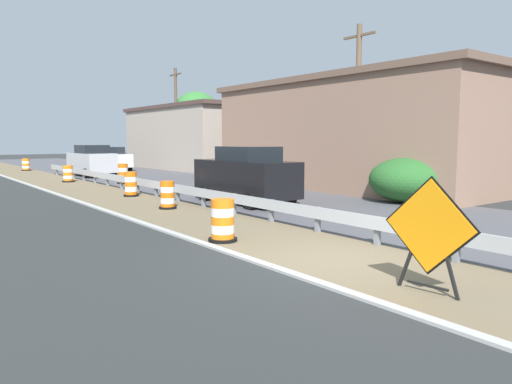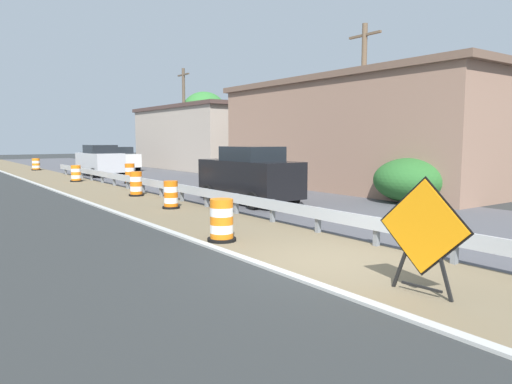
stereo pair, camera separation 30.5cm
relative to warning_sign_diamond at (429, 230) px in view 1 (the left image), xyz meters
The scene contains 22 objects.
ground_plane 2.68m from the warning_sign_diamond, 85.14° to the left, with size 160.00×160.00×0.00m, color #2B2D2D.
median_dirt_strip 2.76m from the warning_sign_diamond, 74.23° to the left, with size 3.37×120.00×0.01m, color #706047.
far_lane_asphalt 6.99m from the warning_sign_diamond, 20.81° to the left, with size 8.17×120.00×0.00m, color #4C4C51.
curb_near_edge 2.88m from the warning_sign_diamond, 113.96° to the left, with size 0.20×120.00×0.11m, color #ADADA8.
guardrail_median 4.40m from the warning_sign_diamond, 60.63° to the left, with size 0.18×56.66×0.71m.
warning_sign_diamond is the anchor object (origin of this frame).
traffic_barrel_nearest 5.48m from the warning_sign_diamond, 95.21° to the left, with size 0.72×0.72×1.06m.
traffic_barrel_close 11.39m from the warning_sign_diamond, 85.14° to the left, with size 0.64×0.64×1.02m.
traffic_barrel_mid 15.87m from the warning_sign_diamond, 84.93° to the left, with size 0.67×0.67×1.09m.
traffic_barrel_far 24.89m from the warning_sign_diamond, 87.15° to the left, with size 0.70×0.70×0.98m.
traffic_barrel_farther 22.12m from the warning_sign_diamond, 81.06° to the left, with size 0.68×0.68×1.14m.
traffic_barrel_farthest 37.64m from the warning_sign_diamond, 87.70° to the left, with size 0.74×0.74×0.97m.
car_lead_near_lane 28.77m from the warning_sign_diamond, 82.32° to the left, with size 2.26×4.57×2.15m.
car_trailing_near_lane 39.86m from the warning_sign_diamond, 79.95° to the left, with size 2.03×4.62×1.92m.
car_lead_far_lane 11.62m from the warning_sign_diamond, 69.06° to the left, with size 2.13×4.80×2.26m.
car_mid_far_lane 34.48m from the warning_sign_diamond, 77.98° to the left, with size 2.04×4.54×1.91m.
roadside_shop_near 18.48m from the warning_sign_diamond, 43.34° to the left, with size 8.65×16.07×5.64m.
roadside_shop_far 35.00m from the warning_sign_diamond, 66.01° to the left, with size 7.48×14.56×5.34m.
utility_pole_near 14.70m from the warning_sign_diamond, 45.70° to the left, with size 0.24×1.80×7.66m.
utility_pole_mid 32.25m from the warning_sign_diamond, 69.57° to the left, with size 0.24×1.80×8.13m.
bush_roadside 11.91m from the warning_sign_diamond, 36.80° to the left, with size 3.11×3.11×1.82m, color #286028.
tree_roadside 32.82m from the warning_sign_diamond, 66.57° to the left, with size 3.68×3.68×6.39m.
Camera 1 is at (-7.10, -6.85, 2.54)m, focal length 33.42 mm.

